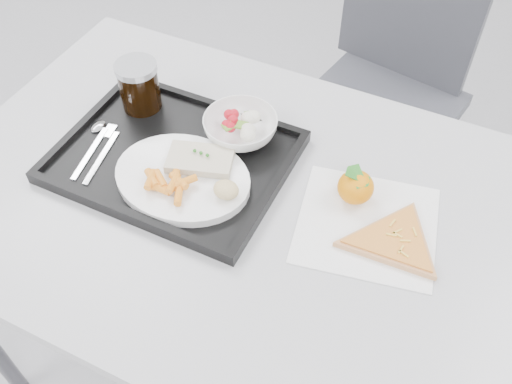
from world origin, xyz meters
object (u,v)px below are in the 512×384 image
at_px(table, 242,218).
at_px(cola_glass, 139,85).
at_px(tray, 174,158).
at_px(salad_bowl, 241,127).
at_px(chair, 391,71).
at_px(pizza_slice, 394,241).
at_px(dinner_plate, 183,178).
at_px(tangerine, 356,187).

relative_size(table, cola_glass, 11.11).
xyz_separation_m(tray, salad_bowl, (0.10, 0.11, 0.03)).
relative_size(chair, pizza_slice, 3.12).
distance_m(dinner_plate, cola_glass, 0.25).
relative_size(salad_bowl, cola_glass, 1.41).
distance_m(chair, pizza_slice, 0.83).
xyz_separation_m(dinner_plate, tangerine, (0.31, 0.11, 0.01)).
xyz_separation_m(table, dinner_plate, (-0.11, -0.02, 0.09)).
bearing_deg(tray, chair, 71.23).
distance_m(table, dinner_plate, 0.15).
relative_size(table, pizza_slice, 4.02).
bearing_deg(pizza_slice, dinner_plate, -173.94).
height_order(chair, cola_glass, chair).
bearing_deg(cola_glass, tray, -36.24).
xyz_separation_m(chair, salad_bowl, (-0.16, -0.65, 0.25)).
height_order(tray, salad_bowl, salad_bowl).
xyz_separation_m(cola_glass, tangerine, (0.50, -0.04, -0.04)).
height_order(tangerine, pizza_slice, tangerine).
height_order(table, dinner_plate, dinner_plate).
bearing_deg(salad_bowl, cola_glass, -178.30).
xyz_separation_m(tray, tangerine, (0.36, 0.06, 0.03)).
xyz_separation_m(chair, dinner_plate, (-0.21, -0.81, 0.24)).
bearing_deg(cola_glass, salad_bowl, 1.70).
distance_m(salad_bowl, tangerine, 0.27).
height_order(table, tangerine, tangerine).
distance_m(chair, dinner_plate, 0.87).
bearing_deg(pizza_slice, chair, 104.59).
bearing_deg(dinner_plate, tray, 135.59).
bearing_deg(chair, table, -96.84).
bearing_deg(chair, salad_bowl, -104.11).
bearing_deg(tangerine, dinner_plate, -160.00).
distance_m(tray, dinner_plate, 0.07).
bearing_deg(cola_glass, dinner_plate, -38.63).
bearing_deg(cola_glass, chair, 58.77).
xyz_separation_m(chair, tangerine, (0.10, -0.70, 0.25)).
height_order(table, salad_bowl, salad_bowl).
distance_m(chair, cola_glass, 0.82).
bearing_deg(pizza_slice, cola_glass, 169.57).
xyz_separation_m(salad_bowl, tangerine, (0.26, -0.05, -0.00)).
xyz_separation_m(table, tray, (-0.16, 0.03, 0.08)).
xyz_separation_m(tray, pizza_slice, (0.46, -0.01, 0.00)).
bearing_deg(salad_bowl, chair, 75.89).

